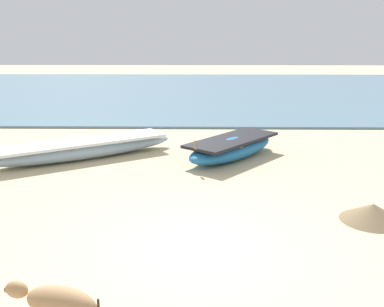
% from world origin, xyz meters
% --- Properties ---
extents(ground, '(80.00, 80.00, 0.00)m').
position_xyz_m(ground, '(0.00, 0.00, 0.00)').
color(ground, beige).
extents(sea_water, '(60.00, 20.00, 0.08)m').
position_xyz_m(sea_water, '(0.00, 18.53, 0.04)').
color(sea_water, slate).
rests_on(sea_water, ground).
extents(fishing_boat_4, '(2.79, 3.09, 0.72)m').
position_xyz_m(fishing_boat_4, '(0.83, 4.97, 0.28)').
color(fishing_boat_4, '#1E669E').
rests_on(fishing_boat_4, ground).
extents(fishing_boat_5, '(4.63, 3.42, 0.66)m').
position_xyz_m(fishing_boat_5, '(-2.95, 4.88, 0.25)').
color(fishing_boat_5, '#8CA5B7').
rests_on(fishing_boat_5, ground).
extents(calf_far_tan, '(1.04, 0.51, 0.69)m').
position_xyz_m(calf_far_tan, '(-1.36, -2.13, 0.49)').
color(calf_far_tan, tan).
rests_on(calf_far_tan, ground).
extents(debris_pile_0, '(1.46, 1.46, 0.30)m').
position_xyz_m(debris_pile_0, '(2.91, 1.09, 0.15)').
color(debris_pile_0, '#7A6647').
rests_on(debris_pile_0, ground).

